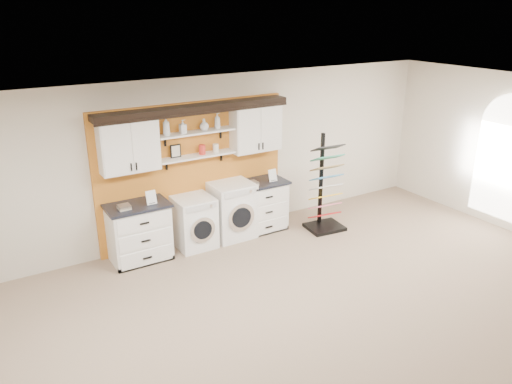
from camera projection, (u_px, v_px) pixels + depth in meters
floor at (342, 363)px, 5.74m from camera, size 10.00×10.00×0.00m
ceiling at (360, 124)px, 4.76m from camera, size 10.00×10.00×0.00m
wall_back at (192, 160)px, 8.45m from camera, size 10.00×0.00×10.00m
accent_panel at (194, 172)px, 8.50m from camera, size 3.40×0.07×2.40m
upper_cabinet_left at (128, 145)px, 7.57m from camera, size 0.90×0.35×0.84m
upper_cabinet_right at (255, 127)px, 8.67m from camera, size 0.90×0.35×0.84m
shelf_lower at (197, 156)px, 8.25m from camera, size 1.32×0.28×0.03m
shelf_upper at (196, 132)px, 8.11m from camera, size 1.32×0.28×0.03m
crown_molding at (195, 108)px, 7.98m from camera, size 3.30×0.41×0.13m
window_arched at (505, 154)px, 8.85m from camera, size 0.06×1.10×2.25m
picture_frame at (176, 151)px, 8.07m from camera, size 0.18×0.02×0.22m
canister_red at (202, 150)px, 8.26m from camera, size 0.11×0.11×0.16m
canister_cream at (216, 148)px, 8.39m from camera, size 0.10×0.10×0.14m
base_cabinet_left at (139, 232)px, 7.94m from camera, size 0.98×0.66×0.96m
base_cabinet_right at (260, 205)px, 9.04m from camera, size 0.95×0.66×0.93m
washer at (194, 222)px, 8.41m from camera, size 0.63×0.71×0.88m
dryer at (232, 210)px, 8.75m from camera, size 0.71×0.71×1.00m
sample_rack at (325, 200)px, 9.04m from camera, size 0.70×0.60×1.76m
soap_bottle_a at (166, 126)px, 7.81m from camera, size 0.12×0.12×0.29m
soap_bottle_b at (183, 127)px, 7.95m from camera, size 0.10×0.10×0.22m
soap_bottle_c at (204, 125)px, 8.14m from camera, size 0.19×0.19×0.19m
soap_bottle_d at (217, 121)px, 8.25m from camera, size 0.10×0.10×0.26m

